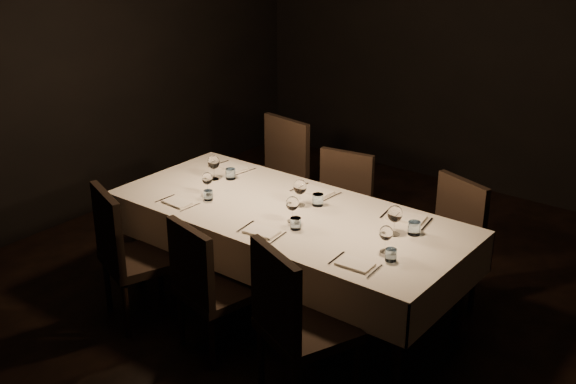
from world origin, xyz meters
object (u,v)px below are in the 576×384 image
Objects in this scene: chair_near_right at (295,319)px; chair_far_left at (276,175)px; chair_near_left at (128,250)px; chair_near_center at (207,282)px; chair_far_right at (448,238)px; dining_table at (288,220)px; chair_far_center at (340,205)px.

chair_far_left is at bearing -26.53° from chair_near_right.
chair_near_right reaches higher than chair_near_left.
chair_near_right is 2.22m from chair_far_left.
chair_near_center is 1.75m from chair_far_right.
chair_far_left is 1.10× the size of chair_far_right.
chair_near_right reaches higher than chair_far_right.
chair_far_right is (1.61, 1.54, -0.02)m from chair_near_left.
chair_near_right is at bearing -159.22° from chair_near_left.
chair_near_right is 1.07× the size of chair_far_right.
chair_far_right is at bearing 41.01° from dining_table.
chair_near_left is at bearing -117.07° from chair_far_right.
chair_far_right is at bearing -115.42° from chair_near_left.
chair_near_left is 1.71m from chair_far_center.
chair_near_right is (0.67, -0.80, -0.13)m from dining_table.
dining_table is at bearing -112.64° from chair_near_left.
dining_table is at bearing -82.27° from chair_near_center.
dining_table is 2.67× the size of chair_far_right.
chair_near_right is at bearing -77.56° from chair_far_right.
chair_near_left is 1.05× the size of chair_far_right.
chair_near_center is 1.77m from chair_far_left.
chair_near_right is 0.97× the size of chair_far_left.
chair_far_left is 1.66m from chair_far_right.
chair_far_left is 1.12× the size of chair_far_center.
chair_near_center is 0.89× the size of chair_far_left.
chair_near_center is at bearing 18.00° from chair_near_right.
chair_near_left is 1.07× the size of chair_far_center.
chair_far_center reaches higher than dining_table.
dining_table is 1.15m from chair_far_right.
chair_far_center is (-0.02, 1.52, -0.00)m from chair_near_center.
dining_table is 2.42× the size of chair_far_left.
chair_far_right reaches higher than chair_far_center.
chair_near_left is at bearing -133.53° from dining_table.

